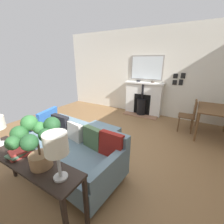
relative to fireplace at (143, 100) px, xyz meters
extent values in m
cube|color=olive|center=(2.47, -0.18, -0.53)|extent=(5.38, 6.17, 0.01)
cube|color=silver|center=(-0.22, -0.18, 0.90)|extent=(0.12, 6.17, 2.86)
cube|color=#93664C|center=(0.25, 0.00, -0.51)|extent=(0.30, 1.19, 0.03)
cube|color=white|center=(-0.03, 0.00, 0.02)|extent=(0.26, 1.25, 1.09)
cube|color=black|center=(0.08, 0.00, -0.14)|extent=(0.06, 0.58, 0.71)
cylinder|color=black|center=(0.12, 0.00, -0.23)|extent=(0.32, 0.32, 0.53)
cylinder|color=black|center=(0.12, 0.00, 0.05)|extent=(0.33, 0.33, 0.02)
cylinder|color=black|center=(0.12, 0.00, 0.31)|extent=(0.07, 0.07, 0.51)
cube|color=white|center=(-0.01, 0.00, 0.59)|extent=(0.31, 1.33, 0.05)
cube|color=gray|center=(-0.14, 0.00, 1.08)|extent=(0.04, 1.11, 0.80)
cube|color=silver|center=(-0.12, 0.00, 1.08)|extent=(0.01, 1.03, 0.72)
cylinder|color=black|center=(-0.04, -0.23, 0.64)|extent=(0.13, 0.13, 0.05)
torus|color=black|center=(-0.04, -0.23, 0.66)|extent=(0.13, 0.13, 0.01)
cylinder|color=#47382D|center=(-0.04, 0.27, 0.64)|extent=(0.11, 0.11, 0.04)
torus|color=#47382D|center=(-0.04, 0.27, 0.65)|extent=(0.11, 0.11, 0.01)
cylinder|color=#B2B2B7|center=(3.77, -0.79, -0.47)|extent=(0.04, 0.04, 0.10)
cylinder|color=#B2B2B7|center=(3.89, 0.66, -0.47)|extent=(0.04, 0.04, 0.10)
cylinder|color=#B2B2B7|center=(3.04, -0.72, -0.47)|extent=(0.04, 0.04, 0.10)
cylinder|color=#B2B2B7|center=(3.16, 0.72, -0.47)|extent=(0.04, 0.04, 0.10)
cube|color=slate|center=(3.47, -0.03, -0.25)|extent=(1.06, 1.78, 0.34)
cube|color=slate|center=(3.07, 0.00, 0.09)|extent=(0.29, 1.71, 0.34)
cube|color=slate|center=(3.40, -0.82, 0.00)|extent=(0.88, 0.20, 0.17)
cube|color=slate|center=(3.54, 0.75, 0.00)|extent=(0.88, 0.20, 0.17)
cube|color=black|center=(3.11, -0.64, 0.10)|extent=(0.13, 0.42, 0.41)
cube|color=beige|center=(3.15, -0.22, 0.08)|extent=(0.20, 0.37, 0.36)
cube|color=#4C6B47|center=(3.19, 0.22, 0.09)|extent=(0.19, 0.39, 0.38)
cube|color=maroon|center=(3.22, 0.59, 0.10)|extent=(0.17, 0.40, 0.41)
cylinder|color=#B2B2B7|center=(2.64, -0.57, -0.48)|extent=(0.03, 0.03, 0.09)
cylinder|color=#B2B2B7|center=(2.70, 0.08, -0.48)|extent=(0.03, 0.03, 0.09)
cylinder|color=#B2B2B7|center=(2.11, -0.52, -0.48)|extent=(0.03, 0.03, 0.09)
cylinder|color=#B2B2B7|center=(2.17, 0.13, -0.48)|extent=(0.03, 0.03, 0.09)
cube|color=slate|center=(2.41, -0.22, -0.30)|extent=(0.74, 0.88, 0.27)
cube|color=brown|center=(2.84, -1.77, -0.36)|extent=(0.05, 0.05, 0.33)
cube|color=brown|center=(3.33, -1.65, -0.36)|extent=(0.05, 0.05, 0.33)
cube|color=brown|center=(2.73, -1.30, -0.36)|extent=(0.05, 0.05, 0.33)
cube|color=brown|center=(3.22, -1.19, -0.36)|extent=(0.05, 0.05, 0.33)
cube|color=#2D60B2|center=(3.03, -1.48, -0.17)|extent=(0.71, 0.68, 0.08)
cube|color=#2D60B2|center=(2.97, -1.23, 0.07)|extent=(0.61, 0.26, 0.41)
cube|color=brown|center=(2.72, -1.55, -0.08)|extent=(0.16, 0.53, 0.04)
cube|color=brown|center=(3.34, -1.40, -0.08)|extent=(0.16, 0.53, 0.04)
cube|color=black|center=(4.02, -0.81, -0.17)|extent=(0.04, 0.04, 0.72)
cube|color=black|center=(4.02, 0.74, -0.17)|extent=(0.04, 0.04, 0.72)
cube|color=black|center=(4.16, -0.03, 0.21)|extent=(0.35, 1.61, 0.03)
cylinder|color=white|center=(4.16, -0.64, 0.23)|extent=(0.14, 0.14, 0.02)
cylinder|color=#B2B2B7|center=(4.16, 0.57, 0.23)|extent=(0.14, 0.14, 0.02)
cylinder|color=#B2B2B7|center=(4.16, 0.57, 0.38)|extent=(0.03, 0.03, 0.27)
cylinder|color=white|center=(4.16, 0.57, 0.61)|extent=(0.22, 0.22, 0.21)
cylinder|color=#99704C|center=(4.15, 0.26, 0.30)|extent=(0.23, 0.23, 0.15)
cylinder|color=brown|center=(4.15, 0.26, 0.47)|extent=(0.02, 0.02, 0.19)
sphere|color=#2D6633|center=(4.36, 0.24, 0.62)|extent=(0.13, 0.13, 0.13)
sphere|color=#26562D|center=(4.29, 0.38, 0.63)|extent=(0.15, 0.15, 0.15)
sphere|color=#26562D|center=(4.12, 0.37, 0.62)|extent=(0.14, 0.14, 0.14)
sphere|color=#26562D|center=(3.98, 0.30, 0.67)|extent=(0.17, 0.17, 0.17)
sphere|color=#387A3D|center=(4.07, 0.20, 0.64)|extent=(0.14, 0.14, 0.14)
sphere|color=#387A3D|center=(4.13, 0.13, 0.70)|extent=(0.17, 0.17, 0.17)
sphere|color=#2D6633|center=(4.24, 0.13, 0.63)|extent=(0.17, 0.17, 0.17)
cube|color=#B23833|center=(4.17, -0.15, 0.24)|extent=(0.26, 0.21, 0.03)
cube|color=#4C7056|center=(4.16, -0.15, 0.26)|extent=(0.30, 0.20, 0.02)
cube|color=#B23833|center=(4.17, -0.15, 0.29)|extent=(0.23, 0.20, 0.02)
cylinder|color=brown|center=(0.22, 1.73, -0.16)|extent=(0.05, 0.05, 0.72)
cylinder|color=brown|center=(1.21, 1.73, -0.16)|extent=(0.05, 0.05, 0.72)
cube|color=brown|center=(0.72, 2.07, 0.21)|extent=(1.09, 0.78, 0.03)
cylinder|color=brown|center=(0.57, 1.29, -0.31)|extent=(0.03, 0.03, 0.43)
cylinder|color=brown|center=(0.89, 1.32, -0.31)|extent=(0.03, 0.03, 0.43)
cylinder|color=brown|center=(0.55, 1.61, -0.31)|extent=(0.03, 0.03, 0.43)
cylinder|color=brown|center=(0.86, 1.64, -0.31)|extent=(0.03, 0.03, 0.43)
cube|color=brown|center=(0.72, 1.46, -0.09)|extent=(0.43, 0.43, 0.02)
cube|color=brown|center=(0.70, 1.63, 0.14)|extent=(0.36, 0.06, 0.44)
cube|color=black|center=(-0.15, 0.94, 0.86)|extent=(0.02, 0.13, 0.14)
cube|color=black|center=(-0.15, 1.15, 0.88)|extent=(0.02, 0.13, 0.16)
cube|color=black|center=(-0.15, 0.94, 0.66)|extent=(0.02, 0.13, 0.15)
cube|color=black|center=(-0.15, 1.12, 0.68)|extent=(0.02, 0.11, 0.18)
camera|label=1|loc=(4.91, 1.60, 1.33)|focal=23.55mm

